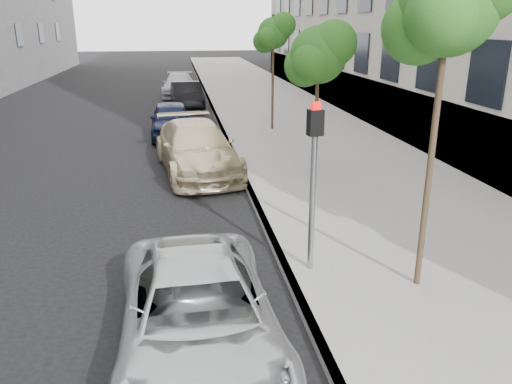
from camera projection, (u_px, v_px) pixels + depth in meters
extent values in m
plane|color=black|center=(237.00, 368.00, 6.48)|extent=(160.00, 160.00, 0.00)
cube|color=gray|center=(261.00, 97.00, 29.54)|extent=(6.40, 72.00, 0.14)
cube|color=#9E9B93|center=(208.00, 99.00, 29.08)|extent=(0.15, 72.00, 0.14)
cylinder|color=#38281C|center=(434.00, 134.00, 7.50)|extent=(0.10, 0.10, 5.03)
sphere|color=#19631C|center=(449.00, 5.00, 6.91)|extent=(1.41, 1.41, 1.41)
sphere|color=#19631C|center=(418.00, 28.00, 7.20)|extent=(1.06, 1.06, 1.06)
cylinder|color=#38281C|center=(317.00, 104.00, 13.74)|extent=(0.10, 0.10, 4.00)
sphere|color=#19631C|center=(318.00, 55.00, 13.33)|extent=(1.53, 1.53, 1.53)
sphere|color=#19631C|center=(334.00, 43.00, 13.09)|extent=(1.22, 1.22, 1.22)
sphere|color=#19631C|center=(305.00, 66.00, 13.61)|extent=(1.14, 1.14, 1.14)
cylinder|color=#38281C|center=(273.00, 73.00, 19.75)|extent=(0.10, 0.10, 4.43)
sphere|color=#19631C|center=(273.00, 33.00, 19.27)|extent=(1.21, 1.21, 1.21)
sphere|color=#19631C|center=(283.00, 25.00, 19.04)|extent=(0.97, 0.97, 0.97)
sphere|color=#19631C|center=(264.00, 41.00, 19.55)|extent=(0.91, 0.91, 0.91)
cylinder|color=#939699|center=(312.00, 205.00, 8.44)|extent=(0.10, 0.10, 2.38)
cube|color=black|center=(315.00, 123.00, 7.99)|extent=(0.26, 0.21, 0.42)
cube|color=red|center=(316.00, 106.00, 7.90)|extent=(0.15, 0.12, 0.12)
imported|color=silver|center=(198.00, 315.00, 6.54)|extent=(2.22, 4.51, 1.23)
imported|color=beige|center=(197.00, 148.00, 14.76)|extent=(2.72, 5.29, 1.47)
imported|color=black|center=(171.00, 120.00, 19.44)|extent=(1.69, 3.99, 1.35)
imported|color=black|center=(187.00, 96.00, 25.71)|extent=(1.74, 4.26, 1.37)
imported|color=#A6A8AE|center=(179.00, 85.00, 30.34)|extent=(2.11, 4.72, 1.34)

